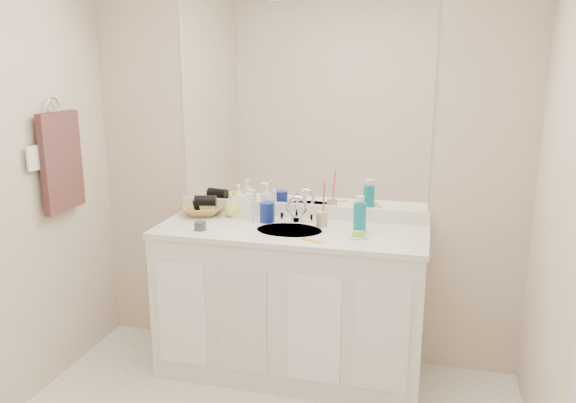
% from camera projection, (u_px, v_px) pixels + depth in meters
% --- Properties ---
extents(wall_back, '(2.60, 0.02, 2.40)m').
position_uv_depth(wall_back, '(302.00, 164.00, 3.32)').
color(wall_back, beige).
rests_on(wall_back, floor).
extents(vanity_cabinet, '(1.50, 0.55, 0.85)m').
position_uv_depth(vanity_cabinet, '(290.00, 304.00, 3.25)').
color(vanity_cabinet, silver).
rests_on(vanity_cabinet, floor).
extents(countertop, '(1.52, 0.57, 0.03)m').
position_uv_depth(countertop, '(290.00, 231.00, 3.14)').
color(countertop, white).
rests_on(countertop, vanity_cabinet).
extents(backsplash, '(1.52, 0.03, 0.08)m').
position_uv_depth(backsplash, '(301.00, 211.00, 3.38)').
color(backsplash, white).
rests_on(backsplash, countertop).
extents(sink_basin, '(0.37, 0.37, 0.02)m').
position_uv_depth(sink_basin, '(289.00, 232.00, 3.12)').
color(sink_basin, beige).
rests_on(sink_basin, countertop).
extents(faucet, '(0.02, 0.02, 0.11)m').
position_uv_depth(faucet, '(297.00, 212.00, 3.28)').
color(faucet, silver).
rests_on(faucet, countertop).
extents(mirror, '(1.48, 0.01, 1.20)m').
position_uv_depth(mirror, '(302.00, 103.00, 3.23)').
color(mirror, white).
rests_on(mirror, wall_back).
extents(blue_mug, '(0.09, 0.09, 0.12)m').
position_uv_depth(blue_mug, '(267.00, 212.00, 3.27)').
color(blue_mug, navy).
rests_on(blue_mug, countertop).
extents(tan_cup, '(0.07, 0.07, 0.09)m').
position_uv_depth(tan_cup, '(322.00, 219.00, 3.18)').
color(tan_cup, tan).
rests_on(tan_cup, countertop).
extents(toothbrush, '(0.02, 0.04, 0.22)m').
position_uv_depth(toothbrush, '(324.00, 201.00, 3.15)').
color(toothbrush, '#E53C61').
rests_on(toothbrush, tan_cup).
extents(mouthwash_bottle, '(0.07, 0.07, 0.17)m').
position_uv_depth(mouthwash_bottle, '(360.00, 217.00, 3.06)').
color(mouthwash_bottle, '#0B7E86').
rests_on(mouthwash_bottle, countertop).
extents(soap_dish, '(0.12, 0.11, 0.01)m').
position_uv_depth(soap_dish, '(358.00, 237.00, 2.98)').
color(soap_dish, silver).
rests_on(soap_dish, countertop).
extents(green_soap, '(0.07, 0.05, 0.02)m').
position_uv_depth(green_soap, '(358.00, 234.00, 2.97)').
color(green_soap, '#9DD734').
rests_on(green_soap, soap_dish).
extents(orange_comb, '(0.12, 0.07, 0.01)m').
position_uv_depth(orange_comb, '(312.00, 240.00, 2.93)').
color(orange_comb, orange).
rests_on(orange_comb, countertop).
extents(dark_jar, '(0.08, 0.08, 0.05)m').
position_uv_depth(dark_jar, '(200.00, 226.00, 3.12)').
color(dark_jar, '#3B3A41').
rests_on(dark_jar, countertop).
extents(extra_white_bottle, '(0.06, 0.06, 0.16)m').
position_uv_depth(extra_white_bottle, '(250.00, 207.00, 3.29)').
color(extra_white_bottle, white).
rests_on(extra_white_bottle, countertop).
extents(soap_bottle_white, '(0.08, 0.09, 0.20)m').
position_uv_depth(soap_bottle_white, '(267.00, 200.00, 3.37)').
color(soap_bottle_white, silver).
rests_on(soap_bottle_white, countertop).
extents(soap_bottle_cream, '(0.11, 0.11, 0.20)m').
position_uv_depth(soap_bottle_cream, '(239.00, 200.00, 3.38)').
color(soap_bottle_cream, '#FFFDCF').
rests_on(soap_bottle_cream, countertop).
extents(soap_bottle_yellow, '(0.12, 0.12, 0.15)m').
position_uv_depth(soap_bottle_yellow, '(234.00, 204.00, 3.38)').
color(soap_bottle_yellow, '#DFE659').
rests_on(soap_bottle_yellow, countertop).
extents(wicker_basket, '(0.31, 0.31, 0.06)m').
position_uv_depth(wicker_basket, '(203.00, 210.00, 3.43)').
color(wicker_basket, '#9F8040').
rests_on(wicker_basket, countertop).
extents(hair_dryer, '(0.14, 0.09, 0.07)m').
position_uv_depth(hair_dryer, '(205.00, 201.00, 3.41)').
color(hair_dryer, black).
rests_on(hair_dryer, wicker_basket).
extents(towel_ring, '(0.01, 0.11, 0.11)m').
position_uv_depth(towel_ring, '(53.00, 107.00, 3.05)').
color(towel_ring, silver).
rests_on(towel_ring, wall_left).
extents(hand_towel, '(0.04, 0.32, 0.55)m').
position_uv_depth(hand_towel, '(62.00, 162.00, 3.12)').
color(hand_towel, '#301B1A').
rests_on(hand_towel, towel_ring).
extents(switch_plate, '(0.01, 0.08, 0.13)m').
position_uv_depth(switch_plate, '(33.00, 158.00, 2.92)').
color(switch_plate, white).
rests_on(switch_plate, wall_left).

